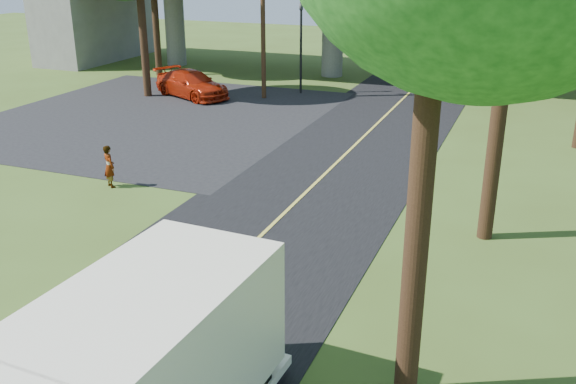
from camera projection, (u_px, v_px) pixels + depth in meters
The scene contains 9 objects.
ground at pixel (134, 359), 13.39m from camera, with size 120.00×120.00×0.00m, color #3C511D.
road at pixel (301, 197), 22.08m from camera, with size 7.00×90.00×0.02m, color black.
parking_lot at pixel (155, 116), 32.82m from camera, with size 16.00×18.00×0.01m, color black.
lane_line at pixel (301, 197), 22.07m from camera, with size 0.12×90.00×0.01m, color gold.
overpass at pixel (426, 9), 39.59m from camera, with size 54.00×10.00×7.30m.
traffic_signal at pixel (301, 38), 36.92m from camera, with size 0.18×0.22×5.20m.
utility_pole at pixel (263, 16), 35.20m from camera, with size 1.60×0.26×9.00m.
red_sedan at pixel (192, 84), 36.82m from camera, with size 2.10×5.17×1.50m, color #A22009.
pedestrian at pixel (109, 166), 22.85m from camera, with size 0.56×0.37×1.54m, color gray.
Camera 1 is at (7.14, -9.30, 8.03)m, focal length 40.00 mm.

